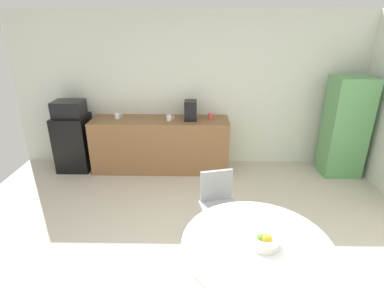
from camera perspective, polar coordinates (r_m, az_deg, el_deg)
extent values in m
cube|color=silver|center=(5.28, -0.56, 9.90)|extent=(6.00, 0.10, 2.60)
cube|color=brown|center=(5.23, -5.89, -0.09)|extent=(2.29, 0.60, 0.90)
cube|color=black|center=(5.60, -21.26, 0.24)|extent=(0.54, 0.54, 0.95)
cube|color=black|center=(5.42, -22.13, 6.17)|extent=(0.48, 0.38, 0.26)
cube|color=#599959|center=(5.52, 26.83, 2.82)|extent=(0.60, 0.50, 1.63)
cylinder|color=silver|center=(2.89, 11.49, -23.08)|extent=(0.08, 0.08, 0.70)
cylinder|color=white|center=(2.67, 12.06, -17.97)|extent=(1.24, 1.24, 0.03)
cylinder|color=silver|center=(3.59, 8.55, -16.04)|extent=(0.02, 0.02, 0.42)
cylinder|color=silver|center=(3.50, 3.51, -16.88)|extent=(0.02, 0.02, 0.42)
cylinder|color=silver|center=(3.82, 6.85, -13.24)|extent=(0.02, 0.02, 0.42)
cylinder|color=silver|center=(3.74, 2.15, -13.94)|extent=(0.02, 0.02, 0.42)
cube|color=gray|center=(3.53, 5.39, -12.07)|extent=(0.51, 0.51, 0.03)
cube|color=gray|center=(3.57, 4.58, -7.72)|extent=(0.38, 0.13, 0.38)
cylinder|color=silver|center=(2.62, 13.39, -17.46)|extent=(0.24, 0.24, 0.07)
sphere|color=yellow|center=(2.59, 13.49, -16.90)|extent=(0.07, 0.07, 0.07)
sphere|color=#66B233|center=(2.60, 12.83, -16.75)|extent=(0.07, 0.07, 0.07)
sphere|color=yellow|center=(2.60, 14.03, -16.83)|extent=(0.07, 0.07, 0.07)
cylinder|color=white|center=(4.99, -4.35, 4.93)|extent=(0.08, 0.08, 0.09)
torus|color=white|center=(4.98, -3.68, 4.98)|extent=(0.06, 0.01, 0.06)
cylinder|color=#D84C4C|center=(5.07, 3.45, 5.23)|extent=(0.08, 0.08, 0.09)
torus|color=#D84C4C|center=(5.07, 4.11, 5.27)|extent=(0.06, 0.01, 0.06)
cylinder|color=white|center=(5.23, -13.88, 5.15)|extent=(0.08, 0.08, 0.09)
torus|color=white|center=(5.22, -13.27, 5.21)|extent=(0.06, 0.01, 0.06)
cube|color=black|center=(5.00, -0.27, 6.36)|extent=(0.20, 0.24, 0.32)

